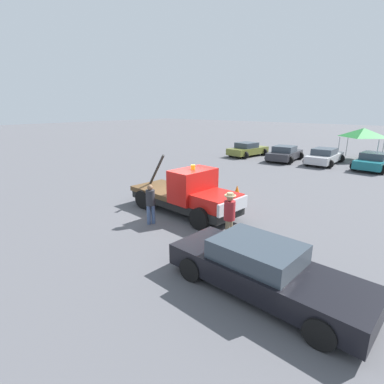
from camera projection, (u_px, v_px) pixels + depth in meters
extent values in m
plane|color=#545459|center=(184.00, 212.00, 13.74)|extent=(160.00, 160.00, 0.00)
cube|color=black|center=(184.00, 201.00, 13.59)|extent=(5.56, 2.25, 0.35)
cube|color=red|center=(217.00, 201.00, 12.15)|extent=(1.66, 1.82, 0.55)
cube|color=silver|center=(233.00, 206.00, 11.61)|extent=(0.27, 1.81, 0.50)
cube|color=red|center=(193.00, 185.00, 12.95)|extent=(1.36, 2.09, 1.38)
cube|color=brown|center=(164.00, 189.00, 14.43)|extent=(2.87, 2.22, 0.22)
cylinder|color=black|center=(157.00, 170.00, 14.53)|extent=(1.19, 0.22, 1.63)
cylinder|color=orange|center=(193.00, 167.00, 12.74)|extent=(0.18, 0.18, 0.20)
cylinder|color=black|center=(229.00, 207.00, 13.00)|extent=(0.88, 0.26, 0.88)
cylinder|color=black|center=(199.00, 219.00, 11.70)|extent=(0.88, 0.26, 0.88)
cylinder|color=black|center=(173.00, 191.00, 15.46)|extent=(0.88, 0.26, 0.88)
cylinder|color=black|center=(143.00, 199.00, 14.15)|extent=(0.88, 0.26, 0.88)
cube|color=black|center=(265.00, 274.00, 7.66)|extent=(5.30, 2.17, 0.60)
cube|color=#333D47|center=(257.00, 251.00, 7.68)|extent=(2.28, 1.76, 0.50)
cylinder|color=black|center=(348.00, 294.00, 7.17)|extent=(0.68, 0.22, 0.68)
cylinder|color=black|center=(320.00, 333.00, 5.93)|extent=(0.68, 0.22, 0.68)
cylinder|color=black|center=(229.00, 248.00, 9.49)|extent=(0.68, 0.22, 0.68)
cylinder|color=black|center=(191.00, 269.00, 8.26)|extent=(0.68, 0.22, 0.68)
cylinder|color=#847051|center=(227.00, 232.00, 10.48)|extent=(0.16, 0.16, 0.86)
cylinder|color=#847051|center=(230.00, 230.00, 10.65)|extent=(0.16, 0.16, 0.86)
cylinder|color=maroon|center=(230.00, 210.00, 10.35)|extent=(0.40, 0.40, 0.68)
sphere|color=#A87A56|center=(230.00, 198.00, 10.23)|extent=(0.23, 0.23, 0.23)
torus|color=tan|center=(230.00, 195.00, 10.20)|extent=(0.41, 0.41, 0.06)
cylinder|color=tan|center=(230.00, 194.00, 10.19)|extent=(0.21, 0.21, 0.11)
cylinder|color=#475B84|center=(153.00, 214.00, 12.32)|extent=(0.15, 0.15, 0.80)
cylinder|color=#475B84|center=(149.00, 215.00, 12.23)|extent=(0.15, 0.15, 0.80)
cylinder|color=#28282D|center=(150.00, 198.00, 12.08)|extent=(0.37, 0.37, 0.64)
sphere|color=brown|center=(150.00, 187.00, 11.96)|extent=(0.22, 0.22, 0.22)
cube|color=olive|center=(248.00, 151.00, 29.08)|extent=(2.43, 4.56, 0.60)
cube|color=#333D47|center=(247.00, 145.00, 28.79)|extent=(1.84, 2.04, 0.50)
cylinder|color=black|center=(250.00, 150.00, 30.69)|extent=(0.68, 0.22, 0.68)
cylinder|color=black|center=(264.00, 152.00, 29.46)|extent=(0.68, 0.22, 0.68)
cylinder|color=black|center=(231.00, 153.00, 28.81)|extent=(0.68, 0.22, 0.68)
cylinder|color=black|center=(245.00, 155.00, 27.58)|extent=(0.68, 0.22, 0.68)
cube|color=#2D2D33|center=(285.00, 155.00, 26.58)|extent=(2.21, 4.42, 0.60)
cube|color=#333D47|center=(285.00, 149.00, 26.26)|extent=(1.81, 1.92, 0.50)
cylinder|color=black|center=(280.00, 154.00, 28.29)|extent=(0.68, 0.22, 0.68)
cylinder|color=black|center=(300.00, 156.00, 27.27)|extent=(0.68, 0.22, 0.68)
cylinder|color=black|center=(269.00, 158.00, 26.00)|extent=(0.68, 0.22, 0.68)
cylinder|color=black|center=(289.00, 160.00, 24.99)|extent=(0.68, 0.22, 0.68)
cube|color=#B7B7BC|center=(324.00, 158.00, 25.09)|extent=(1.83, 4.79, 0.60)
cube|color=#333D47|center=(324.00, 151.00, 24.76)|extent=(1.60, 2.01, 0.50)
cylinder|color=black|center=(320.00, 156.00, 26.88)|extent=(0.68, 0.22, 0.68)
cylinder|color=black|center=(340.00, 159.00, 25.82)|extent=(0.68, 0.22, 0.68)
cylinder|color=black|center=(307.00, 161.00, 24.47)|extent=(0.68, 0.22, 0.68)
cylinder|color=black|center=(329.00, 164.00, 23.41)|extent=(0.68, 0.22, 0.68)
cube|color=#196670|center=(374.00, 163.00, 22.87)|extent=(2.17, 4.48, 0.60)
cube|color=#333D47|center=(374.00, 156.00, 22.57)|extent=(1.77, 1.94, 0.50)
cylinder|color=black|center=(366.00, 161.00, 24.54)|extent=(0.68, 0.22, 0.68)
cylinder|color=black|center=(355.00, 166.00, 22.48)|extent=(0.68, 0.22, 0.68)
cylinder|color=black|center=(382.00, 170.00, 21.30)|extent=(0.68, 0.22, 0.68)
cylinder|color=#9E9EA3|center=(338.00, 149.00, 26.69)|extent=(0.07, 0.07, 2.04)
cylinder|color=#9E9EA3|center=(377.00, 152.00, 24.84)|extent=(0.07, 0.07, 2.04)
cylinder|color=#9E9EA3|center=(347.00, 146.00, 28.93)|extent=(0.07, 0.07, 2.04)
cylinder|color=#9E9EA3|center=(383.00, 148.00, 27.07)|extent=(0.07, 0.07, 2.04)
pyramid|color=#287F38|center=(363.00, 133.00, 26.49)|extent=(3.02, 3.02, 0.80)
cube|color=black|center=(237.00, 195.00, 16.36)|extent=(0.40, 0.40, 0.04)
cone|color=orange|center=(237.00, 190.00, 16.29)|extent=(0.36, 0.36, 0.55)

